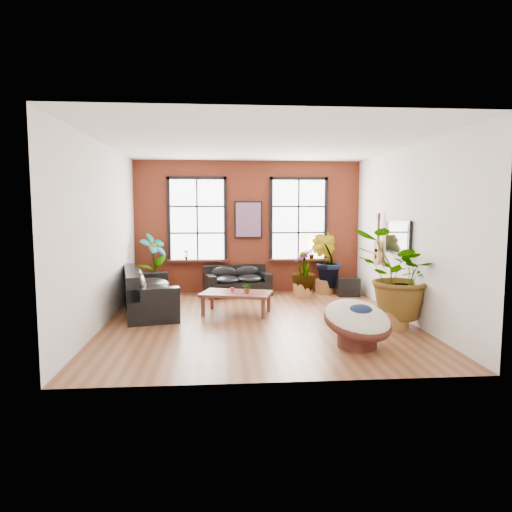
# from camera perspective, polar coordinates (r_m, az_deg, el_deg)

# --- Properties ---
(room) EXTENTS (6.04, 6.54, 3.54)m
(room) POSITION_cam_1_polar(r_m,az_deg,el_deg) (9.12, 0.23, 2.80)
(room) COLOR brown
(room) RESTS_ON ground
(sofa_back) EXTENTS (1.79, 1.16, 0.76)m
(sofa_back) POSITION_cam_1_polar(r_m,az_deg,el_deg) (11.88, -2.38, -3.26)
(sofa_back) COLOR black
(sofa_back) RESTS_ON ground
(sofa_left) EXTENTS (1.50, 2.56, 0.95)m
(sofa_left) POSITION_cam_1_polar(r_m,az_deg,el_deg) (10.17, -13.50, -4.51)
(sofa_left) COLOR black
(sofa_left) RESTS_ON ground
(coffee_table) EXTENTS (1.62, 1.20, 0.56)m
(coffee_table) POSITION_cam_1_polar(r_m,az_deg,el_deg) (9.78, -2.46, -4.86)
(coffee_table) COLOR #53261E
(coffee_table) RESTS_ON ground
(papasan_chair) EXTENTS (1.42, 1.42, 0.83)m
(papasan_chair) POSITION_cam_1_polar(r_m,az_deg,el_deg) (7.65, 12.58, -7.97)
(papasan_chair) COLOR #4E231B
(papasan_chair) RESTS_ON ground
(poster) EXTENTS (0.74, 0.06, 0.98)m
(poster) POSITION_cam_1_polar(r_m,az_deg,el_deg) (12.14, -0.97, 4.56)
(poster) COLOR black
(poster) RESTS_ON room
(tv_wall_unit) EXTENTS (0.13, 1.86, 1.20)m
(tv_wall_unit) POSITION_cam_1_polar(r_m,az_deg,el_deg) (10.24, 16.60, 1.76)
(tv_wall_unit) COLOR black
(tv_wall_unit) RESTS_ON room
(media_box) EXTENTS (0.58, 0.49, 0.47)m
(media_box) POSITION_cam_1_polar(r_m,az_deg,el_deg) (12.06, 11.35, -3.75)
(media_box) COLOR black
(media_box) RESTS_ON ground
(pot_back_left) EXTENTS (0.67, 0.67, 0.38)m
(pot_back_left) POSITION_cam_1_polar(r_m,az_deg,el_deg) (12.00, -12.37, -4.06)
(pot_back_left) COLOR #9D6833
(pot_back_left) RESTS_ON ground
(pot_back_right) EXTENTS (0.62, 0.62, 0.36)m
(pot_back_right) POSITION_cam_1_polar(r_m,az_deg,el_deg) (12.33, 8.58, -3.75)
(pot_back_right) COLOR #9D6833
(pot_back_right) RESTS_ON ground
(pot_right_wall) EXTENTS (0.65, 0.65, 0.39)m
(pot_right_wall) POSITION_cam_1_polar(r_m,az_deg,el_deg) (9.07, 16.92, -7.40)
(pot_right_wall) COLOR #9D6833
(pot_right_wall) RESTS_ON ground
(pot_mid) EXTENTS (0.49, 0.49, 0.35)m
(pot_mid) POSITION_cam_1_polar(r_m,az_deg,el_deg) (11.76, 5.83, -4.23)
(pot_mid) COLOR #9D6833
(pot_mid) RESTS_ON ground
(floor_plant_back_left) EXTENTS (0.91, 0.94, 1.49)m
(floor_plant_back_left) POSITION_cam_1_polar(r_m,az_deg,el_deg) (11.89, -12.63, -0.72)
(floor_plant_back_left) COLOR #1B4612
(floor_plant_back_left) RESTS_ON ground
(floor_plant_back_right) EXTENTS (1.03, 1.00, 1.46)m
(floor_plant_back_right) POSITION_cam_1_polar(r_m,az_deg,el_deg) (12.26, 8.73, -0.51)
(floor_plant_back_right) COLOR #1B4612
(floor_plant_back_right) RESTS_ON ground
(floor_plant_right_wall) EXTENTS (1.80, 1.65, 1.70)m
(floor_plant_right_wall) POSITION_cam_1_polar(r_m,az_deg,el_deg) (8.95, 17.25, -2.25)
(floor_plant_right_wall) COLOR #1B4612
(floor_plant_right_wall) RESTS_ON ground
(floor_plant_mid) EXTENTS (0.68, 0.68, 1.10)m
(floor_plant_mid) POSITION_cam_1_polar(r_m,az_deg,el_deg) (11.68, 5.97, -1.74)
(floor_plant_mid) COLOR #1B4612
(floor_plant_mid) RESTS_ON ground
(table_plant) EXTENTS (0.25, 0.23, 0.23)m
(table_plant) POSITION_cam_1_polar(r_m,az_deg,el_deg) (9.65, -1.09, -4.00)
(table_plant) COLOR #1B4612
(table_plant) RESTS_ON coffee_table
(sill_plant_left) EXTENTS (0.17, 0.17, 0.27)m
(sill_plant_left) POSITION_cam_1_polar(r_m,az_deg,el_deg) (12.15, -8.73, 0.17)
(sill_plant_left) COLOR #1B4612
(sill_plant_left) RESTS_ON room
(sill_plant_right) EXTENTS (0.19, 0.19, 0.27)m
(sill_plant_right) POSITION_cam_1_polar(r_m,az_deg,el_deg) (12.37, 6.94, 0.30)
(sill_plant_right) COLOR #1B4612
(sill_plant_right) RESTS_ON room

